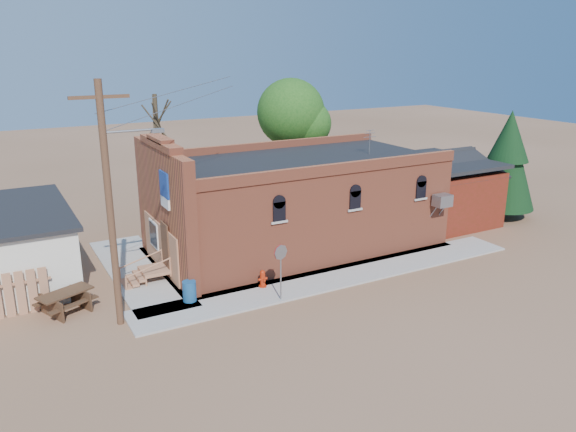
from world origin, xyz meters
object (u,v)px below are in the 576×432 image
utility_pole (111,201)px  picnic_table (66,299)px  stop_sign (281,258)px  brick_bar (293,204)px  fire_hydrant (263,279)px  trash_barrel (189,291)px

utility_pole → picnic_table: bearing=130.1°
utility_pole → picnic_table: 4.96m
utility_pole → stop_sign: size_ratio=3.78×
utility_pole → stop_sign: bearing=-11.0°
brick_bar → stop_sign: bearing=-123.4°
brick_bar → utility_pole: 10.96m
fire_hydrant → picnic_table: picnic_table is taller
trash_barrel → stop_sign: bearing=-26.7°
stop_sign → picnic_table: (-7.84, 3.20, -1.35)m
brick_bar → utility_pole: (-9.79, -4.29, 2.43)m
fire_hydrant → stop_sign: bearing=-78.6°
stop_sign → trash_barrel: stop_sign is taller
brick_bar → trash_barrel: brick_bar is taller
fire_hydrant → trash_barrel: bearing=-175.1°
brick_bar → picnic_table: brick_bar is taller
utility_pole → picnic_table: (-1.68, 2.00, -4.21)m
stop_sign → trash_barrel: bearing=163.3°
trash_barrel → picnic_table: (-4.53, 1.53, 0.05)m
stop_sign → picnic_table: stop_sign is taller
stop_sign → trash_barrel: size_ratio=2.80×
stop_sign → picnic_table: 8.58m
brick_bar → picnic_table: size_ratio=6.61×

